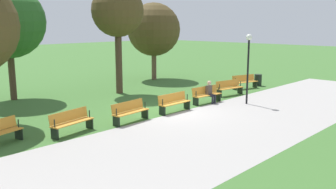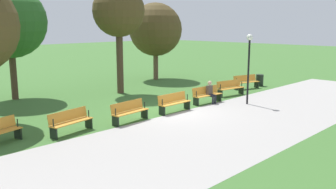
{
  "view_description": "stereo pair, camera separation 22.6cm",
  "coord_description": "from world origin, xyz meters",
  "views": [
    {
      "loc": [
        12.72,
        11.62,
        4.18
      ],
      "look_at": [
        0.0,
        -0.47,
        0.8
      ],
      "focal_mm": 39.25,
      "sensor_mm": 36.0,
      "label": 1
    },
    {
      "loc": [
        12.56,
        11.79,
        4.18
      ],
      "look_at": [
        0.0,
        -0.47,
        0.8
      ],
      "focal_mm": 39.25,
      "sensor_mm": 36.0,
      "label": 2
    }
  ],
  "objects": [
    {
      "name": "lamp_post",
      "position": [
        -4.01,
        1.5,
        2.58
      ],
      "size": [
        0.32,
        0.32,
        3.67
      ],
      "color": "black",
      "rests_on": "ground"
    },
    {
      "name": "person_seated",
      "position": [
        -2.81,
        -0.03,
        0.64
      ],
      "size": [
        0.35,
        0.54,
        1.2
      ],
      "rotation": [
        0.0,
        0.0,
        -0.09
      ],
      "color": "#4C4238",
      "rests_on": "ground"
    },
    {
      "name": "tree_0",
      "position": [
        -6.77,
        -8.38,
        3.76
      ],
      "size": [
        3.97,
        3.97,
        5.76
      ],
      "color": "brown",
      "rests_on": "ground"
    },
    {
      "name": "path_paving",
      "position": [
        0.0,
        3.25,
        0.0
      ],
      "size": [
        30.78,
        6.23,
        0.01
      ],
      "primitive_type": "cube",
      "color": "#A39E99",
      "rests_on": "ground"
    },
    {
      "name": "bench_4",
      "position": [
        2.69,
        -0.19,
        0.48
      ],
      "size": [
        1.91,
        0.63,
        0.89
      ],
      "rotation": [
        0.0,
        0.0,
        0.09
      ],
      "color": "orange",
      "rests_on": "ground"
    },
    {
      "name": "bench_2",
      "position": [
        -2.69,
        -0.19,
        0.48
      ],
      "size": [
        1.91,
        0.63,
        0.89
      ],
      "rotation": [
        0.0,
        0.0,
        -0.09
      ],
      "color": "orange",
      "rests_on": "ground"
    },
    {
      "name": "trash_bin",
      "position": [
        -9.61,
        -1.06,
        0.39
      ],
      "size": [
        0.5,
        0.5,
        0.79
      ],
      "primitive_type": "cylinder",
      "color": "black",
      "rests_on": "ground"
    },
    {
      "name": "bench_0",
      "position": [
        -7.97,
        -1.11,
        0.48
      ],
      "size": [
        1.93,
        0.94,
        0.89
      ],
      "rotation": [
        0.0,
        0.0,
        -0.26
      ],
      "color": "orange",
      "rests_on": "ground"
    },
    {
      "name": "bench_3",
      "position": [
        -0.0,
        -0.07,
        0.48
      ],
      "size": [
        1.88,
        0.47,
        0.89
      ],
      "color": "orange",
      "rests_on": "ground"
    },
    {
      "name": "tree_2",
      "position": [
        4.03,
        -8.6,
        4.3
      ],
      "size": [
        4.0,
        4.0,
        6.31
      ],
      "color": "#4C3828",
      "rests_on": "ground"
    },
    {
      "name": "bench_1",
      "position": [
        -5.35,
        -0.54,
        0.48
      ],
      "size": [
        1.93,
        0.79,
        0.89
      ],
      "rotation": [
        0.0,
        0.0,
        -0.17
      ],
      "color": "orange",
      "rests_on": "ground"
    },
    {
      "name": "tree_3",
      "position": [
        -1.31,
        -5.82,
        4.89
      ],
      "size": [
        3.1,
        3.1,
        6.5
      ],
      "color": "#4C3828",
      "rests_on": "ground"
    },
    {
      "name": "ground_plane",
      "position": [
        0.0,
        0.0,
        0.0
      ],
      "size": [
        120.0,
        120.0,
        0.0
      ],
      "primitive_type": "plane",
      "color": "#3D6B2D"
    },
    {
      "name": "bench_5",
      "position": [
        5.35,
        -0.54,
        0.48
      ],
      "size": [
        1.93,
        0.79,
        0.89
      ],
      "rotation": [
        0.0,
        0.0,
        0.17
      ],
      "color": "orange",
      "rests_on": "ground"
    }
  ]
}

